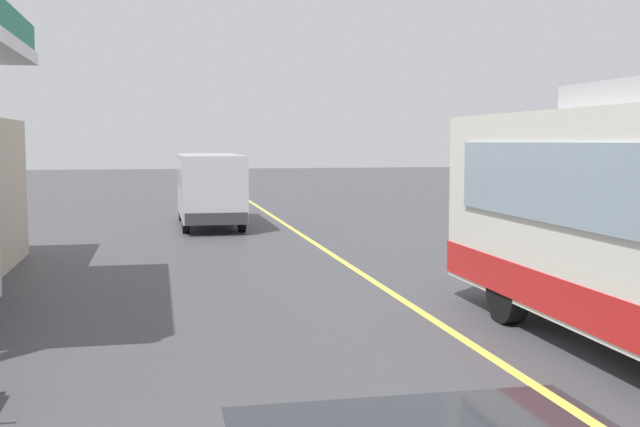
# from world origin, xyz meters

# --- Properties ---
(ground) EXTENTS (120.00, 120.00, 0.00)m
(ground) POSITION_xyz_m (0.00, 20.00, 0.00)
(ground) COLOR #424247
(lane_divider_stripe) EXTENTS (0.16, 50.00, 0.01)m
(lane_divider_stripe) POSITION_xyz_m (0.00, 15.00, 0.00)
(lane_divider_stripe) COLOR #D8CC4C
(lane_divider_stripe) RESTS_ON ground
(minibus_opposing_lane) EXTENTS (2.04, 6.13, 2.44)m
(minibus_opposing_lane) POSITION_xyz_m (-2.61, 23.18, 1.47)
(minibus_opposing_lane) COLOR #A5A5AD
(minibus_opposing_lane) RESTS_ON ground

